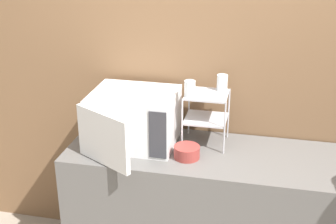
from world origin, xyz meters
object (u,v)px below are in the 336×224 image
at_px(glass_front_left, 190,89).
at_px(bowl, 187,152).
at_px(microwave, 133,119).
at_px(glass_back_right, 222,83).
at_px(dish_rack, 206,108).

height_order(glass_front_left, bowl, glass_front_left).
xyz_separation_m(microwave, glass_back_right, (0.52, 0.18, 0.21)).
bearing_deg(microwave, dish_rack, 12.39).
height_order(dish_rack, glass_back_right, glass_back_right).
relative_size(glass_front_left, glass_back_right, 1.00).
bearing_deg(glass_front_left, glass_back_right, 40.85).
height_order(glass_back_right, bowl, glass_back_right).
relative_size(dish_rack, glass_back_right, 3.36).
bearing_deg(dish_rack, glass_back_right, 44.33).
xyz_separation_m(microwave, dish_rack, (0.44, 0.10, 0.07)).
relative_size(glass_back_right, bowl, 0.64).
bearing_deg(glass_back_right, microwave, -161.32).
xyz_separation_m(dish_rack, glass_front_left, (-0.09, -0.07, 0.14)).
height_order(microwave, glass_front_left, glass_front_left).
bearing_deg(bowl, microwave, 161.73).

